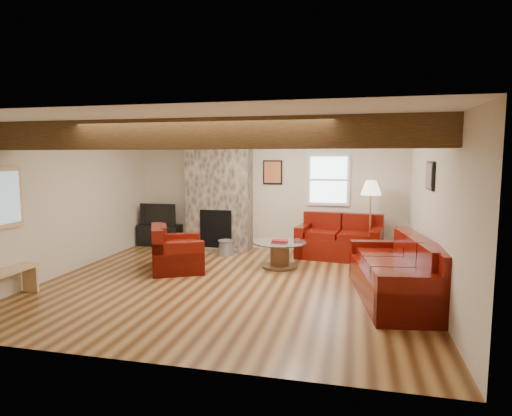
{
  "coord_description": "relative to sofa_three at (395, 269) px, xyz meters",
  "views": [
    {
      "loc": [
        1.89,
        -6.41,
        2.01
      ],
      "look_at": [
        0.32,
        0.4,
        1.19
      ],
      "focal_mm": 30.0,
      "sensor_mm": 36.0,
      "label": 1
    }
  ],
  "objects": [
    {
      "name": "ceiling_dome",
      "position": [
        -1.58,
        1.08,
        2.0
      ],
      "size": [
        0.4,
        0.4,
        0.18
      ],
      "primitive_type": null,
      "color": "white",
      "rests_on": "room"
    },
    {
      "name": "loveseat",
      "position": [
        -0.86,
        2.41,
        -0.0
      ],
      "size": [
        1.76,
        1.17,
        0.87
      ],
      "primitive_type": null,
      "rotation": [
        0.0,
        0.0,
        -0.14
      ],
      "color": "#4A0905",
      "rests_on": "floor"
    },
    {
      "name": "armchair_red",
      "position": [
        -3.67,
        0.79,
        -0.03
      ],
      "size": [
        1.23,
        1.29,
        0.81
      ],
      "primitive_type": null,
      "rotation": [
        0.0,
        0.0,
        2.03
      ],
      "color": "#4A0905",
      "rests_on": "floor"
    },
    {
      "name": "tv_cabinet",
      "position": [
        -4.93,
        2.71,
        -0.2
      ],
      "size": [
        0.97,
        0.39,
        0.49
      ],
      "primitive_type": "cube",
      "color": "black",
      "rests_on": "floor"
    },
    {
      "name": "artwork_right",
      "position": [
        0.48,
        0.48,
        1.31
      ],
      "size": [
        0.06,
        0.55,
        0.42
      ],
      "primitive_type": null,
      "color": "black",
      "rests_on": "room"
    },
    {
      "name": "coffee_table",
      "position": [
        -1.9,
        1.38,
        -0.2
      ],
      "size": [
        0.99,
        0.99,
        0.51
      ],
      "color": "#422B15",
      "rests_on": "floor"
    },
    {
      "name": "back_window",
      "position": [
        -1.13,
        2.89,
        1.11
      ],
      "size": [
        0.9,
        0.08,
        1.1
      ],
      "primitive_type": null,
      "color": "silver",
      "rests_on": "room"
    },
    {
      "name": "pine_bench",
      "position": [
        -5.31,
        -1.44,
        -0.22
      ],
      "size": [
        0.28,
        1.18,
        0.44
      ],
      "primitive_type": null,
      "color": "tan",
      "rests_on": "floor"
    },
    {
      "name": "television",
      "position": [
        -4.93,
        2.71,
        0.29
      ],
      "size": [
        0.85,
        0.11,
        0.49
      ],
      "primitive_type": "imported",
      "color": "black",
      "rests_on": "tv_cabinet"
    },
    {
      "name": "room",
      "position": [
        -2.48,
        0.18,
        0.81
      ],
      "size": [
        8.0,
        8.0,
        8.0
      ],
      "color": "#4F2E15",
      "rests_on": "ground"
    },
    {
      "name": "coal_bucket",
      "position": [
        -3.16,
        2.12,
        -0.28
      ],
      "size": [
        0.34,
        0.34,
        0.32
      ],
      "primitive_type": null,
      "color": "gray",
      "rests_on": "floor"
    },
    {
      "name": "sofa_three",
      "position": [
        0.0,
        0.0,
        0.0
      ],
      "size": [
        1.28,
        2.39,
        0.88
      ],
      "primitive_type": null,
      "rotation": [
        0.0,
        0.0,
        -1.42
      ],
      "color": "#4A0905",
      "rests_on": "floor"
    },
    {
      "name": "artwork_back",
      "position": [
        -2.33,
        2.89,
        1.26
      ],
      "size": [
        0.42,
        0.06,
        0.52
      ],
      "primitive_type": null,
      "color": "black",
      "rests_on": "room"
    },
    {
      "name": "chimney_breast",
      "position": [
        -3.48,
        2.67,
        0.78
      ],
      "size": [
        1.4,
        0.67,
        2.5
      ],
      "color": "#3C362E",
      "rests_on": "floor"
    },
    {
      "name": "oak_beam",
      "position": [
        -2.48,
        -1.07,
        1.87
      ],
      "size": [
        6.0,
        0.36,
        0.38
      ],
      "primitive_type": "cube",
      "color": "#362010",
      "rests_on": "room"
    },
    {
      "name": "floor_lamp",
      "position": [
        -0.28,
        2.4,
        0.9
      ],
      "size": [
        0.4,
        0.4,
        1.57
      ],
      "color": "tan",
      "rests_on": "floor"
    }
  ]
}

